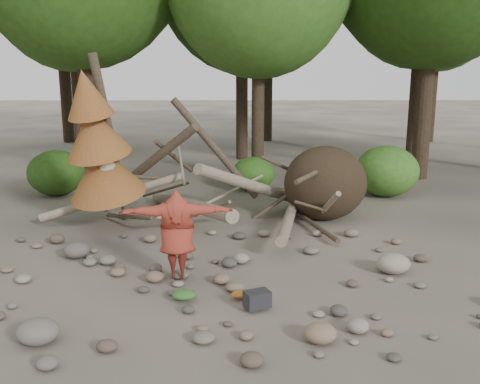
{
  "coord_description": "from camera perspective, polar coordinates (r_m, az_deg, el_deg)",
  "views": [
    {
      "loc": [
        0.21,
        -9.55,
        3.96
      ],
      "look_at": [
        0.31,
        1.5,
        1.4
      ],
      "focal_mm": 40.0,
      "sensor_mm": 36.0,
      "label": 1
    }
  ],
  "objects": [
    {
      "name": "ground",
      "position": [
        10.34,
        -1.66,
        -9.47
      ],
      "size": [
        120.0,
        120.0,
        0.0
      ],
      "primitive_type": "plane",
      "color": "#514C44",
      "rests_on": "ground"
    },
    {
      "name": "cloth_green",
      "position": [
        9.52,
        -5.98,
        -11.09
      ],
      "size": [
        0.43,
        0.36,
        0.16
      ],
      "primitive_type": "ellipsoid",
      "color": "#305F26",
      "rests_on": "ground"
    },
    {
      "name": "bush_right",
      "position": [
        17.52,
        15.38,
        2.17
      ],
      "size": [
        2.0,
        2.0,
        1.6
      ],
      "primitive_type": "ellipsoid",
      "color": "#407624",
      "rests_on": "ground"
    },
    {
      "name": "bush_mid",
      "position": [
        17.69,
        1.42,
        1.95
      ],
      "size": [
        1.4,
        1.4,
        1.12
      ],
      "primitive_type": "ellipsoid",
      "color": "#34641C",
      "rests_on": "ground"
    },
    {
      "name": "boulder_front_right",
      "position": [
        8.24,
        8.55,
        -14.66
      ],
      "size": [
        0.49,
        0.44,
        0.3
      ],
      "primitive_type": "ellipsoid",
      "color": "#846853",
      "rests_on": "ground"
    },
    {
      "name": "boulder_mid_left",
      "position": [
        12.01,
        -17.05,
        -5.95
      ],
      "size": [
        0.57,
        0.51,
        0.34
      ],
      "primitive_type": "ellipsoid",
      "color": "#59504B",
      "rests_on": "ground"
    },
    {
      "name": "boulder_front_left",
      "position": [
        8.64,
        -20.76,
        -13.73
      ],
      "size": [
        0.63,
        0.57,
        0.38
      ],
      "primitive_type": "ellipsoid",
      "color": "#696157",
      "rests_on": "ground"
    },
    {
      "name": "deadfall_pile",
      "position": [
        14.23,
        6.81,
        0.74
      ],
      "size": [
        8.55,
        5.24,
        3.3
      ],
      "color": "#332619",
      "rests_on": "ground"
    },
    {
      "name": "backpack",
      "position": [
        9.14,
        1.84,
        -11.69
      ],
      "size": [
        0.49,
        0.43,
        0.28
      ],
      "primitive_type": "cube",
      "rotation": [
        0.0,
        0.0,
        0.43
      ],
      "color": "black",
      "rests_on": "ground"
    },
    {
      "name": "boulder_mid_right",
      "position": [
        11.08,
        16.04,
        -7.34
      ],
      "size": [
        0.66,
        0.59,
        0.4
      ],
      "primitive_type": "ellipsoid",
      "color": "gray",
      "rests_on": "ground"
    },
    {
      "name": "dead_conifer",
      "position": [
        13.48,
        -14.84,
        4.72
      ],
      "size": [
        2.06,
        2.16,
        4.35
      ],
      "color": "#4C3F30",
      "rests_on": "ground"
    },
    {
      "name": "cloth_orange",
      "position": [
        9.55,
        -0.07,
        -11.12
      ],
      "size": [
        0.29,
        0.23,
        0.1
      ],
      "primitive_type": "ellipsoid",
      "color": "#B45F1E",
      "rests_on": "ground"
    },
    {
      "name": "bush_left",
      "position": [
        18.0,
        -19.01,
        1.94
      ],
      "size": [
        1.8,
        1.8,
        1.44
      ],
      "primitive_type": "ellipsoid",
      "color": "#284F15",
      "rests_on": "ground"
    },
    {
      "name": "frisbee_thrower",
      "position": [
        10.09,
        -6.74,
        -4.5
      ],
      "size": [
        2.39,
        0.71,
        2.25
      ],
      "color": "maroon",
      "rests_on": "ground"
    }
  ]
}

